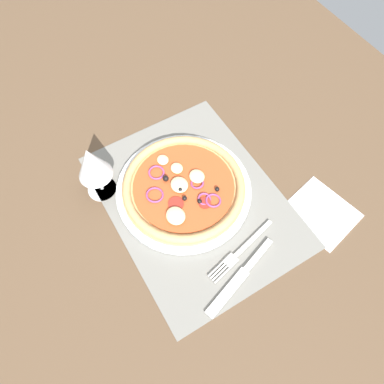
{
  "coord_description": "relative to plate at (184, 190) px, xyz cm",
  "views": [
    {
      "loc": [
        -32.67,
        20.08,
        72.81
      ],
      "look_at": [
        0.89,
        0.0,
        2.62
      ],
      "focal_mm": 34.8,
      "sensor_mm": 36.0,
      "label": 1
    }
  ],
  "objects": [
    {
      "name": "wine_glass",
      "position": [
        10.23,
        15.29,
        9.04
      ],
      "size": [
        7.2,
        7.2,
        14.9
      ],
      "color": "silver",
      "rests_on": "ground_plane"
    },
    {
      "name": "pizza",
      "position": [
        -0.03,
        0.05,
        1.7
      ],
      "size": [
        27.03,
        27.03,
        2.65
      ],
      "color": "tan",
      "rests_on": "plate"
    },
    {
      "name": "placemat",
      "position": [
        -2.96,
        -0.88,
        -0.81
      ],
      "size": [
        46.92,
        35.44,
        0.4
      ],
      "primitive_type": "cube",
      "color": "slate",
      "rests_on": "ground_plane"
    },
    {
      "name": "knife",
      "position": [
        -22.51,
        0.27,
        -0.36
      ],
      "size": [
        7.77,
        19.53,
        0.62
      ],
      "rotation": [
        0.0,
        0.0,
        1.89
      ],
      "color": "silver",
      "rests_on": "placemat"
    },
    {
      "name": "ground_plane",
      "position": [
        -2.96,
        -0.88,
        -2.21
      ],
      "size": [
        190.0,
        140.0,
        2.4
      ],
      "primitive_type": "cube",
      "color": "brown"
    },
    {
      "name": "napkin",
      "position": [
        -19.7,
        -23.1,
        -0.83
      ],
      "size": [
        16.06,
        15.02,
        0.36
      ],
      "primitive_type": "cube",
      "rotation": [
        0.0,
        0.0,
        0.22
      ],
      "color": "white",
      "rests_on": "ground_plane"
    },
    {
      "name": "plate",
      "position": [
        0.0,
        0.0,
        0.0
      ],
      "size": [
        29.88,
        29.88,
        1.22
      ],
      "primitive_type": "cylinder",
      "color": "white",
      "rests_on": "placemat"
    },
    {
      "name": "fork",
      "position": [
        -18.19,
        -2.33,
        -0.39
      ],
      "size": [
        5.63,
        17.86,
        0.44
      ],
      "rotation": [
        0.0,
        0.0,
        1.8
      ],
      "color": "silver",
      "rests_on": "placemat"
    }
  ]
}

